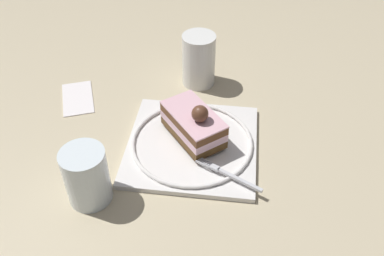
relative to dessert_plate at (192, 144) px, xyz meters
name	(u,v)px	position (x,y,z in m)	size (l,w,h in m)	color
ground_plane	(202,152)	(-0.01, -0.02, -0.01)	(2.40, 2.40, 0.00)	#BDAD8A
dessert_plate	(192,144)	(0.00, 0.00, 0.00)	(0.24, 0.24, 0.02)	white
cake_slice	(194,124)	(0.01, 0.00, 0.04)	(0.14, 0.13, 0.08)	brown
fork	(226,174)	(-0.07, -0.07, 0.01)	(0.06, 0.12, 0.00)	silver
drink_glass_near	(87,179)	(-0.14, 0.14, 0.04)	(0.07, 0.07, 0.10)	silver
drink_glass_far	(199,62)	(0.20, 0.02, 0.04)	(0.07, 0.07, 0.11)	white
folded_napkin	(78,98)	(0.10, 0.26, -0.01)	(0.11, 0.06, 0.00)	white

